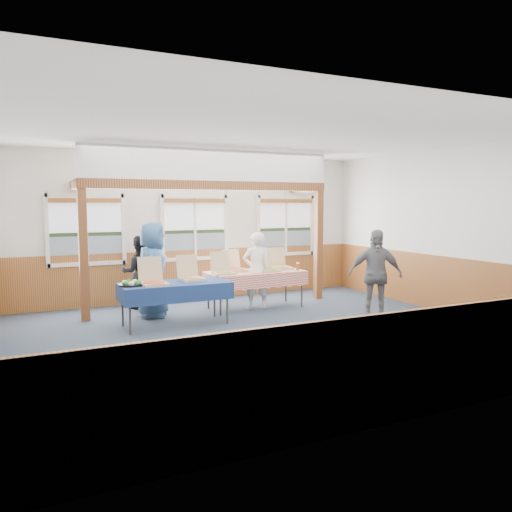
{
  "coord_description": "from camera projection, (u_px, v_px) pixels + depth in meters",
  "views": [
    {
      "loc": [
        -3.53,
        -7.12,
        2.13
      ],
      "look_at": [
        0.33,
        1.0,
        1.18
      ],
      "focal_mm": 35.0,
      "sensor_mm": 36.0,
      "label": 1
    }
  ],
  "objects": [
    {
      "name": "floor",
      "position": [
        264.0,
        335.0,
        8.13
      ],
      "size": [
        8.0,
        8.0,
        0.0
      ],
      "primitive_type": "plane",
      "color": "#293244",
      "rests_on": "ground"
    },
    {
      "name": "ceiling",
      "position": [
        264.0,
        135.0,
        7.79
      ],
      "size": [
        8.0,
        8.0,
        0.0
      ],
      "primitive_type": "plane",
      "rotation": [
        3.14,
        0.0,
        0.0
      ],
      "color": "white",
      "rests_on": "wall_back"
    },
    {
      "name": "wall_back",
      "position": [
        194.0,
        227.0,
        11.1
      ],
      "size": [
        8.0,
        0.0,
        8.0
      ],
      "primitive_type": "plane",
      "rotation": [
        1.57,
        0.0,
        0.0
      ],
      "color": "silver",
      "rests_on": "floor"
    },
    {
      "name": "wall_front",
      "position": [
        425.0,
        258.0,
        4.82
      ],
      "size": [
        8.0,
        0.0,
        8.0
      ],
      "primitive_type": "plane",
      "rotation": [
        -1.57,
        0.0,
        0.0
      ],
      "color": "silver",
      "rests_on": "floor"
    },
    {
      "name": "wall_right",
      "position": [
        448.0,
        231.0,
        9.67
      ],
      "size": [
        0.0,
        8.0,
        8.0
      ],
      "primitive_type": "plane",
      "rotation": [
        1.57,
        0.0,
        -1.57
      ],
      "color": "silver",
      "rests_on": "floor"
    },
    {
      "name": "wainscot_back",
      "position": [
        195.0,
        274.0,
        11.19
      ],
      "size": [
        7.98,
        0.05,
        1.1
      ],
      "primitive_type": "cube",
      "color": "brown",
      "rests_on": "floor"
    },
    {
      "name": "wainscot_front",
      "position": [
        419.0,
        363.0,
        4.95
      ],
      "size": [
        7.98,
        0.05,
        1.1
      ],
      "primitive_type": "cube",
      "color": "brown",
      "rests_on": "floor"
    },
    {
      "name": "wainscot_right",
      "position": [
        445.0,
        284.0,
        9.77
      ],
      "size": [
        0.05,
        6.98,
        1.1
      ],
      "primitive_type": "cube",
      "color": "brown",
      "rests_on": "floor"
    },
    {
      "name": "window_left",
      "position": [
        86.0,
        226.0,
        10.07
      ],
      "size": [
        1.56,
        0.1,
        1.46
      ],
      "color": "white",
      "rests_on": "wall_back"
    },
    {
      "name": "window_mid",
      "position": [
        195.0,
        224.0,
        11.05
      ],
      "size": [
        1.56,
        0.1,
        1.46
      ],
      "color": "white",
      "rests_on": "wall_back"
    },
    {
      "name": "window_right",
      "position": [
        286.0,
        222.0,
        12.04
      ],
      "size": [
        1.56,
        0.1,
        1.46
      ],
      "color": "white",
      "rests_on": "wall_back"
    },
    {
      "name": "post_left",
      "position": [
        83.0,
        255.0,
        9.0
      ],
      "size": [
        0.15,
        0.15,
        2.4
      ],
      "primitive_type": "cube",
      "color": "#542912",
      "rests_on": "floor"
    },
    {
      "name": "post_right",
      "position": [
        318.0,
        245.0,
        11.13
      ],
      "size": [
        0.15,
        0.15,
        2.4
      ],
      "primitive_type": "cube",
      "color": "#542912",
      "rests_on": "floor"
    },
    {
      "name": "cross_beam",
      "position": [
        213.0,
        185.0,
        9.93
      ],
      "size": [
        5.15,
        0.18,
        0.18
      ],
      "primitive_type": "cube",
      "color": "#542912",
      "rests_on": "post_left"
    },
    {
      "name": "table_left",
      "position": [
        175.0,
        286.0,
        8.69
      ],
      "size": [
        1.9,
        0.86,
        0.76
      ],
      "rotation": [
        0.0,
        0.0,
        -0.02
      ],
      "color": "#373737",
      "rests_on": "floor"
    },
    {
      "name": "table_right",
      "position": [
        255.0,
        274.0,
        10.15
      ],
      "size": [
        2.15,
        1.66,
        0.76
      ],
      "rotation": [
        0.0,
        0.0,
        -0.41
      ],
      "color": "#373737",
      "rests_on": "floor"
    },
    {
      "name": "pizza_box_a",
      "position": [
        154.0,
        281.0,
        8.41
      ],
      "size": [
        0.43,
        0.53,
        0.46
      ],
      "rotation": [
        0.0,
        0.0,
        0.03
      ],
      "color": "#D6B58F",
      "rests_on": "table_left"
    },
    {
      "name": "pizza_box_b",
      "position": [
        191.0,
        276.0,
        8.97
      ],
      "size": [
        0.42,
        0.51,
        0.44
      ],
      "rotation": [
        0.0,
        0.0,
        0.05
      ],
      "color": "#D6B58F",
      "rests_on": "table_left"
    },
    {
      "name": "pizza_box_c",
      "position": [
        223.0,
        271.0,
        9.73
      ],
      "size": [
        0.41,
        0.49,
        0.42
      ],
      "rotation": [
        0.0,
        0.0,
        -0.05
      ],
      "color": "#D6B58F",
      "rests_on": "table_right"
    },
    {
      "name": "pizza_box_d",
      "position": [
        236.0,
        268.0,
        10.16
      ],
      "size": [
        0.44,
        0.51,
        0.43
      ],
      "rotation": [
        0.0,
        0.0,
        0.11
      ],
      "color": "#D6B58F",
      "rests_on": "table_right"
    },
    {
      "name": "pizza_box_e",
      "position": [
        268.0,
        268.0,
        10.17
      ],
      "size": [
        0.41,
        0.49,
        0.42
      ],
      "rotation": [
        0.0,
        0.0,
        0.05
      ],
      "color": "#D6B58F",
      "rests_on": "table_right"
    },
    {
      "name": "pizza_box_f",
      "position": [
        280.0,
        266.0,
        10.54
      ],
      "size": [
        0.42,
        0.5,
        0.43
      ],
      "rotation": [
        0.0,
        0.0,
        -0.05
      ],
      "color": "#D6B58F",
      "rests_on": "table_right"
    },
    {
      "name": "veggie_tray",
      "position": [
        132.0,
        284.0,
        8.36
      ],
      "size": [
        0.43,
        0.43,
        0.1
      ],
      "color": "black",
      "rests_on": "table_left"
    },
    {
      "name": "drink_glass",
      "position": [
        298.0,
        267.0,
        10.28
      ],
      "size": [
        0.07,
        0.07,
        0.15
      ],
      "primitive_type": "cylinder",
      "color": "#9B5419",
      "rests_on": "table_right"
    },
    {
      "name": "woman_white",
      "position": [
        256.0,
        271.0,
        10.06
      ],
      "size": [
        0.64,
        0.48,
        1.57
      ],
      "primitive_type": "imported",
      "rotation": [
        0.0,
        0.0,
        2.93
      ],
      "color": "white",
      "rests_on": "floor"
    },
    {
      "name": "woman_black",
      "position": [
        139.0,
        272.0,
        10.11
      ],
      "size": [
        0.8,
        0.67,
        1.49
      ],
      "primitive_type": "imported",
      "rotation": [
        0.0,
        0.0,
        2.98
      ],
      "color": "black",
      "rests_on": "floor"
    },
    {
      "name": "man_blue",
      "position": [
        153.0,
        270.0,
        9.36
      ],
      "size": [
        0.85,
        1.02,
        1.79
      ],
      "primitive_type": "imported",
      "rotation": [
        0.0,
        0.0,
        1.19
      ],
      "color": "#365B89",
      "rests_on": "floor"
    },
    {
      "name": "person_grey",
      "position": [
        375.0,
        275.0,
        9.14
      ],
      "size": [
        1.05,
        0.82,
        1.66
      ],
      "primitive_type": "imported",
      "rotation": [
        0.0,
        0.0,
        -0.5
      ],
      "color": "slate",
      "rests_on": "floor"
    }
  ]
}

